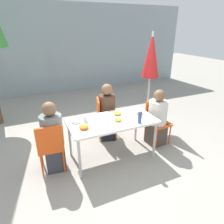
% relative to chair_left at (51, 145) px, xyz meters
% --- Properties ---
extents(ground_plane, '(24.00, 24.00, 0.00)m').
position_rel_chair_left_xyz_m(ground_plane, '(1.06, -0.01, -0.52)').
color(ground_plane, gray).
extents(building_facade, '(10.00, 0.20, 3.00)m').
position_rel_chair_left_xyz_m(building_facade, '(1.06, 4.56, 0.98)').
color(building_facade, '#89999E').
rests_on(building_facade, ground).
extents(dining_table, '(1.50, 0.77, 0.74)m').
position_rel_chair_left_xyz_m(dining_table, '(1.06, -0.01, 0.17)').
color(dining_table, white).
rests_on(dining_table, ground).
extents(chair_left, '(0.43, 0.43, 0.88)m').
position_rel_chair_left_xyz_m(chair_left, '(0.00, 0.00, 0.00)').
color(chair_left, '#E54C14').
rests_on(chair_left, ground).
extents(person_left, '(0.34, 0.34, 1.20)m').
position_rel_chair_left_xyz_m(person_left, '(0.06, 0.08, 0.05)').
color(person_left, '#383842').
rests_on(person_left, ground).
extents(chair_right, '(0.42, 0.42, 0.88)m').
position_rel_chair_left_xyz_m(chair_right, '(2.11, 0.13, 0.00)').
color(chair_right, '#E54C14').
rests_on(chair_right, ground).
extents(person_right, '(0.36, 0.36, 1.15)m').
position_rel_chair_left_xyz_m(person_right, '(2.06, 0.05, 0.02)').
color(person_right, '#473D33').
rests_on(person_right, ground).
extents(chair_far, '(0.49, 0.49, 0.88)m').
position_rel_chair_left_xyz_m(chair_far, '(1.17, 0.70, 0.00)').
color(chair_far, '#E54C14').
rests_on(chair_far, ground).
extents(person_far, '(0.36, 0.36, 1.21)m').
position_rel_chair_left_xyz_m(person_far, '(1.24, 0.63, 0.06)').
color(person_far, black).
rests_on(person_far, ground).
extents(closed_umbrella, '(0.39, 0.39, 2.14)m').
position_rel_chair_left_xyz_m(closed_umbrella, '(2.41, 0.91, 1.05)').
color(closed_umbrella, '#333333').
rests_on(closed_umbrella, ground).
extents(plate_0, '(0.22, 0.22, 0.06)m').
position_rel_chair_left_xyz_m(plate_0, '(1.12, -0.11, 0.25)').
color(plate_0, white).
rests_on(plate_0, dining_table).
extents(plate_1, '(0.22, 0.22, 0.06)m').
position_rel_chair_left_xyz_m(plate_1, '(1.60, -0.03, 0.25)').
color(plate_1, white).
rests_on(plate_1, dining_table).
extents(plate_2, '(0.26, 0.26, 0.07)m').
position_rel_chair_left_xyz_m(plate_2, '(1.23, 0.14, 0.25)').
color(plate_2, white).
rests_on(plate_2, dining_table).
extents(plate_3, '(0.28, 0.28, 0.08)m').
position_rel_chair_left_xyz_m(plate_3, '(0.52, -0.14, 0.25)').
color(plate_3, white).
rests_on(plate_3, dining_table).
extents(bottle, '(0.06, 0.06, 0.22)m').
position_rel_chair_left_xyz_m(bottle, '(1.43, -0.30, 0.33)').
color(bottle, '#334C8E').
rests_on(bottle, dining_table).
extents(drinking_cup, '(0.07, 0.07, 0.11)m').
position_rel_chair_left_xyz_m(drinking_cup, '(0.62, 0.11, 0.28)').
color(drinking_cup, silver).
rests_on(drinking_cup, dining_table).
extents(salad_bowl, '(0.19, 0.19, 0.05)m').
position_rel_chair_left_xyz_m(salad_bowl, '(0.47, 0.17, 0.25)').
color(salad_bowl, white).
rests_on(salad_bowl, dining_table).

